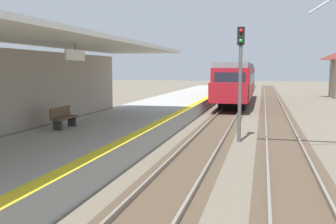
% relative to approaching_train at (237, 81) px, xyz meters
% --- Properties ---
extents(station_platform, '(5.00, 80.00, 0.91)m').
position_rel_approaching_train_xyz_m(station_platform, '(-4.40, -20.28, -1.73)').
color(station_platform, '#999993').
rests_on(station_platform, ground).
extents(track_pair_nearest_platform, '(2.34, 120.00, 0.16)m').
position_rel_approaching_train_xyz_m(track_pair_nearest_platform, '(-0.00, -16.28, -2.13)').
color(track_pair_nearest_platform, '#4C3D2D').
rests_on(track_pair_nearest_platform, ground).
extents(track_pair_middle, '(2.34, 120.00, 0.16)m').
position_rel_approaching_train_xyz_m(track_pair_middle, '(3.40, -16.28, -2.13)').
color(track_pair_middle, '#4C3D2D').
rests_on(track_pair_middle, ground).
extents(approaching_train, '(2.93, 19.60, 4.76)m').
position_rel_approaching_train_xyz_m(approaching_train, '(0.00, 0.00, 0.00)').
color(approaching_train, maroon).
rests_on(approaching_train, ground).
extents(rail_signal_post, '(0.32, 0.34, 5.20)m').
position_rel_approaching_train_xyz_m(rail_signal_post, '(1.44, -20.41, 1.02)').
color(rail_signal_post, '#4C4C4C').
rests_on(rail_signal_post, ground).
extents(platform_bench, '(0.45, 1.60, 0.88)m').
position_rel_approaching_train_xyz_m(platform_bench, '(-5.50, -23.89, -0.80)').
color(platform_bench, brown).
rests_on(platform_bench, station_platform).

